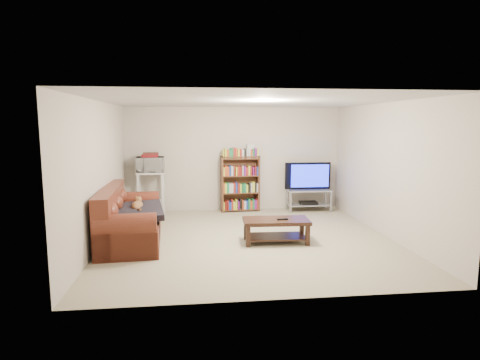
{
  "coord_description": "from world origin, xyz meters",
  "views": [
    {
      "loc": [
        -0.94,
        -6.83,
        2.02
      ],
      "look_at": [
        -0.1,
        0.4,
        1.0
      ],
      "focal_mm": 30.0,
      "sensor_mm": 36.0,
      "label": 1
    }
  ],
  "objects": [
    {
      "name": "wall_left",
      "position": [
        -2.5,
        0.0,
        1.2
      ],
      "size": [
        0.0,
        5.0,
        5.0
      ],
      "primitive_type": "plane",
      "rotation": [
        1.57,
        0.0,
        1.57
      ],
      "color": "beige",
      "rests_on": "ground"
    },
    {
      "name": "wall_front",
      "position": [
        0.0,
        -2.5,
        1.2
      ],
      "size": [
        5.0,
        0.0,
        5.0
      ],
      "primitive_type": "plane",
      "rotation": [
        -1.57,
        0.0,
        0.0
      ],
      "color": "beige",
      "rests_on": "ground"
    },
    {
      "name": "floor",
      "position": [
        0.0,
        0.0,
        0.0
      ],
      "size": [
        5.0,
        5.0,
        0.0
      ],
      "primitive_type": "plane",
      "color": "tan",
      "rests_on": "ground"
    },
    {
      "name": "microwave_stand",
      "position": [
        -1.9,
        2.14,
        0.62
      ],
      "size": [
        0.63,
        0.47,
        0.97
      ],
      "rotation": [
        0.0,
        0.0,
        0.05
      ],
      "color": "silver",
      "rests_on": "floor"
    },
    {
      "name": "coffee_table",
      "position": [
        0.44,
        -0.26,
        0.28
      ],
      "size": [
        1.14,
        0.61,
        0.41
      ],
      "rotation": [
        0.0,
        0.0,
        -0.05
      ],
      "color": "black",
      "rests_on": "floor"
    },
    {
      "name": "sofa",
      "position": [
        -2.11,
        0.11,
        0.33
      ],
      "size": [
        1.09,
        2.27,
        0.94
      ],
      "rotation": [
        0.0,
        0.0,
        0.06
      ],
      "color": "maroon",
      "rests_on": "floor"
    },
    {
      "name": "shelf_clutter",
      "position": [
        0.22,
        2.32,
        1.39
      ],
      "size": [
        0.66,
        0.23,
        0.28
      ],
      "rotation": [
        0.0,
        0.0,
        0.06
      ],
      "color": "silver",
      "rests_on": "bookshelf"
    },
    {
      "name": "tv_stand",
      "position": [
        1.71,
        2.14,
        0.34
      ],
      "size": [
        1.01,
        0.47,
        0.5
      ],
      "rotation": [
        0.0,
        0.0,
        -0.01
      ],
      "color": "#999EA3",
      "rests_on": "floor"
    },
    {
      "name": "wall_back",
      "position": [
        0.0,
        2.5,
        1.2
      ],
      "size": [
        5.0,
        0.0,
        5.0
      ],
      "primitive_type": "plane",
      "rotation": [
        1.57,
        0.0,
        0.0
      ],
      "color": "beige",
      "rests_on": "ground"
    },
    {
      "name": "blanket",
      "position": [
        -1.91,
        -0.03,
        0.55
      ],
      "size": [
        1.01,
        1.22,
        0.19
      ],
      "primitive_type": "cube",
      "rotation": [
        0.05,
        -0.04,
        0.14
      ],
      "color": "black",
      "rests_on": "sofa"
    },
    {
      "name": "wall_right",
      "position": [
        2.5,
        0.0,
        1.2
      ],
      "size": [
        0.0,
        5.0,
        5.0
      ],
      "primitive_type": "plane",
      "rotation": [
        1.57,
        0.0,
        -1.57
      ],
      "color": "beige",
      "rests_on": "ground"
    },
    {
      "name": "ceiling",
      "position": [
        0.0,
        0.0,
        2.4
      ],
      "size": [
        5.0,
        5.0,
        0.0
      ],
      "primitive_type": "plane",
      "rotation": [
        3.14,
        0.0,
        0.0
      ],
      "color": "white",
      "rests_on": "ground"
    },
    {
      "name": "game_boxes",
      "position": [
        -1.9,
        2.14,
        1.32
      ],
      "size": [
        0.37,
        0.33,
        0.05
      ],
      "primitive_type": "cube",
      "rotation": [
        0.0,
        0.0,
        0.05
      ],
      "color": "maroon",
      "rests_on": "microwave"
    },
    {
      "name": "microwave",
      "position": [
        -1.9,
        2.14,
        1.13
      ],
      "size": [
        0.62,
        0.44,
        0.33
      ],
      "primitive_type": "imported",
      "rotation": [
        0.0,
        0.0,
        0.05
      ],
      "color": "silver",
      "rests_on": "microwave_stand"
    },
    {
      "name": "television",
      "position": [
        1.71,
        2.14,
        0.82
      ],
      "size": [
        1.09,
        0.16,
        0.62
      ],
      "primitive_type": "imported",
      "rotation": [
        0.0,
        0.0,
        3.13
      ],
      "color": "black",
      "rests_on": "tv_stand"
    },
    {
      "name": "cat",
      "position": [
        -1.93,
        0.17,
        0.61
      ],
      "size": [
        0.28,
        0.62,
        0.18
      ],
      "primitive_type": null,
      "rotation": [
        0.0,
        0.0,
        0.06
      ],
      "color": "brown",
      "rests_on": "sofa"
    },
    {
      "name": "bookshelf",
      "position": [
        0.12,
        2.3,
        0.66
      ],
      "size": [
        0.91,
        0.33,
        1.29
      ],
      "rotation": [
        0.0,
        0.0,
        0.06
      ],
      "color": "#512F1C",
      "rests_on": "floor"
    },
    {
      "name": "dvd_player",
      "position": [
        1.71,
        2.14,
        0.19
      ],
      "size": [
        0.41,
        0.29,
        0.06
      ],
      "primitive_type": "cube",
      "rotation": [
        0.0,
        0.0,
        -0.01
      ],
      "color": "black",
      "rests_on": "tv_stand"
    },
    {
      "name": "remote",
      "position": [
        0.54,
        -0.31,
        0.42
      ],
      "size": [
        0.19,
        0.07,
        0.02
      ],
      "primitive_type": "cube",
      "rotation": [
        0.0,
        0.0,
        0.1
      ],
      "color": "black",
      "rests_on": "coffee_table"
    }
  ]
}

